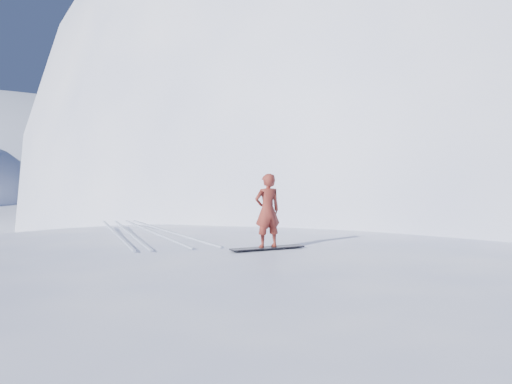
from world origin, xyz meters
TOP-DOWN VIEW (x-y plane):
  - near_ridge at (1.00, 3.00)m, footprint 36.00×28.00m
  - summit_peak at (22.00, 26.00)m, footprint 60.00×56.00m
  - peak_shoulder at (10.00, 20.00)m, footprint 28.00×24.00m
  - wind_bumps at (-0.56, 2.12)m, footprint 16.00×14.40m
  - snowboard at (0.87, 1.46)m, footprint 1.59×0.58m
  - snowboarder at (0.87, 1.46)m, footprint 0.60×0.45m
  - board_tracks at (-1.51, 4.69)m, footprint 2.57×5.96m

SIDE VIEW (x-z plane):
  - near_ridge at x=1.00m, z-range -2.40..2.40m
  - summit_peak at x=22.00m, z-range -28.00..28.00m
  - peak_shoulder at x=10.00m, z-range -9.00..9.00m
  - wind_bumps at x=-0.56m, z-range -0.50..0.50m
  - snowboard at x=0.87m, z-range 2.40..2.43m
  - board_tracks at x=-1.51m, z-range 2.40..2.44m
  - snowboarder at x=0.87m, z-range 2.43..3.92m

